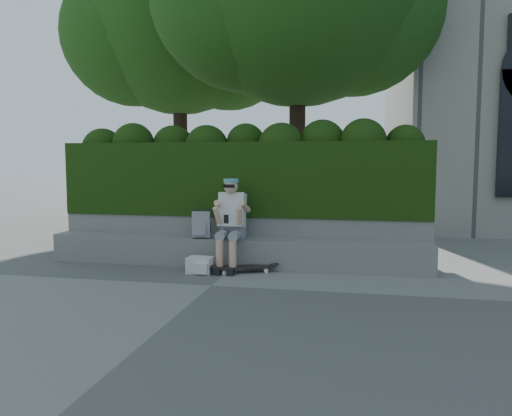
% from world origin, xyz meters
% --- Properties ---
extents(ground, '(80.00, 80.00, 0.00)m').
position_xyz_m(ground, '(0.00, 0.00, 0.00)').
color(ground, slate).
rests_on(ground, ground).
extents(bench_ledge, '(6.00, 0.45, 0.45)m').
position_xyz_m(bench_ledge, '(0.00, 1.25, 0.23)').
color(bench_ledge, gray).
rests_on(bench_ledge, ground).
extents(planter_wall, '(6.00, 0.50, 0.75)m').
position_xyz_m(planter_wall, '(0.00, 1.73, 0.38)').
color(planter_wall, gray).
rests_on(planter_wall, ground).
extents(hedge, '(6.00, 1.00, 1.20)m').
position_xyz_m(hedge, '(0.00, 1.95, 1.35)').
color(hedge, black).
rests_on(hedge, planter_wall).
extents(tree_right, '(4.94, 4.94, 7.83)m').
position_xyz_m(tree_right, '(-2.80, 6.56, 5.34)').
color(tree_right, black).
rests_on(tree_right, ground).
extents(person, '(0.40, 0.76, 1.38)m').
position_xyz_m(person, '(-0.00, 1.07, 0.75)').
color(person, gray).
rests_on(person, ground).
extents(skateboard, '(0.91, 0.57, 0.09)m').
position_xyz_m(skateboard, '(0.25, 0.86, 0.08)').
color(skateboard, black).
rests_on(skateboard, ground).
extents(backpack_plaid, '(0.31, 0.22, 0.41)m').
position_xyz_m(backpack_plaid, '(-0.51, 1.15, 0.65)').
color(backpack_plaid, '#A2A2A7').
rests_on(backpack_plaid, bench_ledge).
extents(backpack_ground, '(0.38, 0.28, 0.24)m').
position_xyz_m(backpack_ground, '(-0.38, 0.69, 0.12)').
color(backpack_ground, silver).
rests_on(backpack_ground, ground).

